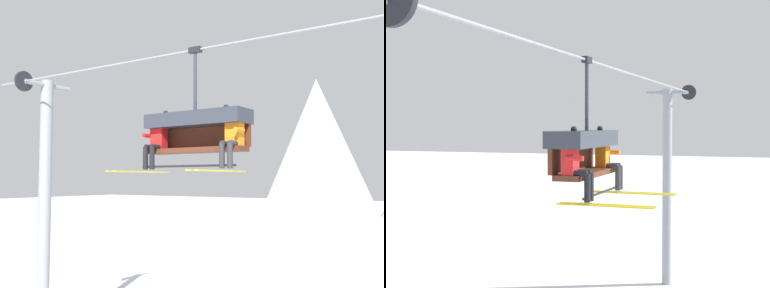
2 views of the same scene
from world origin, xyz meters
TOP-DOWN VIEW (x-y plane):
  - lift_tower_far at (10.64, -0.02)m, footprint 0.36×1.88m
  - lift_cable at (1.83, -0.80)m, footprint 19.62×0.05m
  - chairlift_chair at (-1.28, -0.73)m, footprint 2.31×0.74m
  - skier_red at (-2.22, -0.94)m, footprint 0.48×1.70m
  - skier_orange at (-0.34, -0.94)m, footprint 0.48×1.70m

SIDE VIEW (x-z plane):
  - lift_tower_far at x=10.64m, z-range 0.16..7.80m
  - skier_red at x=-2.22m, z-range 4.81..6.15m
  - skier_orange at x=-0.34m, z-range 4.81..6.15m
  - chairlift_chair at x=-1.28m, z-range 4.49..7.01m
  - lift_cable at x=1.83m, z-range 7.33..7.38m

